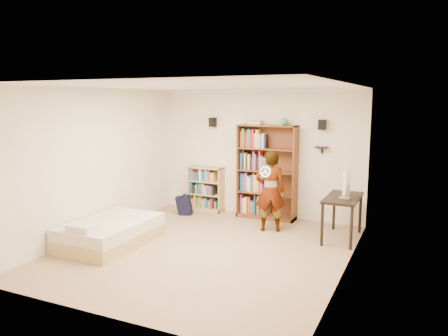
# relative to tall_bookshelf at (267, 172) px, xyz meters

# --- Properties ---
(ground) EXTENTS (4.50, 5.00, 0.01)m
(ground) POSITION_rel_tall_bookshelf_xyz_m (-0.25, -2.32, -0.99)
(ground) COLOR tan
(ground) RESTS_ON ground
(room_shell) EXTENTS (4.52, 5.02, 2.71)m
(room_shell) POSITION_rel_tall_bookshelf_xyz_m (-0.25, -2.32, 0.78)
(room_shell) COLOR white
(room_shell) RESTS_ON ground
(crown_molding) EXTENTS (4.50, 5.00, 0.06)m
(crown_molding) POSITION_rel_tall_bookshelf_xyz_m (-0.25, -2.32, 1.68)
(crown_molding) COLOR white
(crown_molding) RESTS_ON room_shell
(speaker_left) EXTENTS (0.14, 0.12, 0.20)m
(speaker_left) POSITION_rel_tall_bookshelf_xyz_m (-1.30, 0.08, 1.01)
(speaker_left) COLOR black
(speaker_left) RESTS_ON room_shell
(speaker_right) EXTENTS (0.14, 0.12, 0.20)m
(speaker_right) POSITION_rel_tall_bookshelf_xyz_m (1.10, 0.08, 1.01)
(speaker_right) COLOR black
(speaker_right) RESTS_ON room_shell
(wall_shelf) EXTENTS (0.25, 0.16, 0.02)m
(wall_shelf) POSITION_rel_tall_bookshelf_xyz_m (1.10, 0.09, 0.56)
(wall_shelf) COLOR black
(wall_shelf) RESTS_ON room_shell
(tall_bookshelf) EXTENTS (1.25, 0.36, 1.97)m
(tall_bookshelf) POSITION_rel_tall_bookshelf_xyz_m (0.00, 0.00, 0.00)
(tall_bookshelf) COLOR brown
(tall_bookshelf) RESTS_ON ground
(low_bookshelf) EXTENTS (0.80, 0.30, 0.99)m
(low_bookshelf) POSITION_rel_tall_bookshelf_xyz_m (-1.45, 0.03, -0.49)
(low_bookshelf) COLOR tan
(low_bookshelf) RESTS_ON ground
(computer_desk) EXTENTS (0.57, 1.14, 0.78)m
(computer_desk) POSITION_rel_tall_bookshelf_xyz_m (1.70, -0.75, -0.60)
(computer_desk) COLOR black
(computer_desk) RESTS_ON ground
(imac) EXTENTS (0.14, 0.53, 0.52)m
(imac) POSITION_rel_tall_bookshelf_xyz_m (1.75, -0.89, 0.05)
(imac) COLOR white
(imac) RESTS_ON computer_desk
(daybed) EXTENTS (1.15, 1.77, 0.52)m
(daybed) POSITION_rel_tall_bookshelf_xyz_m (-1.90, -2.73, -0.72)
(daybed) COLOR beige
(daybed) RESTS_ON ground
(person) EXTENTS (0.66, 0.54, 1.55)m
(person) POSITION_rel_tall_bookshelf_xyz_m (0.36, -0.82, -0.21)
(person) COLOR black
(person) RESTS_ON ground
(wii_wheel) EXTENTS (0.21, 0.08, 0.22)m
(wii_wheel) POSITION_rel_tall_bookshelf_xyz_m (0.36, -1.11, 0.20)
(wii_wheel) COLOR white
(wii_wheel) RESTS_ON person
(navy_bag) EXTENTS (0.37, 0.28, 0.44)m
(navy_bag) POSITION_rel_tall_bookshelf_xyz_m (-1.72, -0.49, -0.76)
(navy_bag) COLOR black
(navy_bag) RESTS_ON ground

